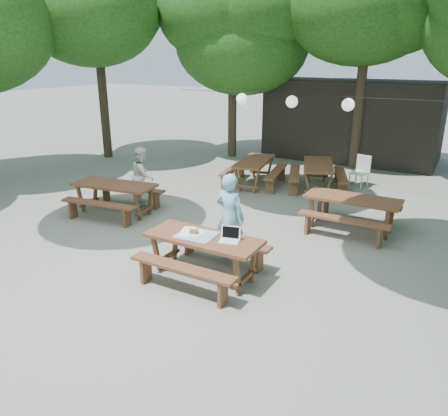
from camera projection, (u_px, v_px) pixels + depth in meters
name	position (u px, v px, depth m)	size (l,w,h in m)	color
ground	(177.00, 261.00, 8.18)	(80.00, 80.00, 0.00)	slate
pavilion	(353.00, 120.00, 16.08)	(6.00, 3.00, 2.80)	black
main_picnic_table	(204.00, 256.00, 7.49)	(2.00, 1.58, 0.75)	brown
picnic_table_nw	(115.00, 198.00, 10.54)	(2.11, 1.84, 0.75)	brown
picnic_table_ne	(351.00, 213.00, 9.53)	(2.00, 1.58, 0.75)	brown
picnic_table_far_w	(254.00, 172.00, 12.88)	(1.91, 2.16, 0.75)	brown
picnic_table_far_e	(317.00, 176.00, 12.47)	(2.13, 2.32, 0.75)	brown
woman	(230.00, 217.00, 8.09)	(0.60, 0.39, 1.64)	#7DC0E4
second_person	(143.00, 176.00, 11.14)	(0.72, 0.56, 1.48)	white
plastic_chair	(359.00, 178.00, 12.80)	(0.54, 0.54, 0.90)	white
laptop	(230.00, 237.00, 7.19)	(0.38, 0.33, 0.24)	white
tabletop_clutter	(195.00, 234.00, 7.46)	(0.73, 0.59, 0.08)	blue
paper_lanterns	(292.00, 102.00, 12.39)	(9.00, 0.34, 0.38)	black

